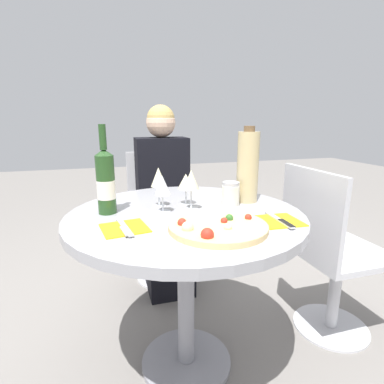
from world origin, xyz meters
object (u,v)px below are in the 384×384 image
(chair_behind_diner, at_px, (161,217))
(wine_bottle, at_px, (106,182))
(tall_carafe, at_px, (248,167))
(seated_diner, at_px, (165,207))
(dining_table, at_px, (186,240))
(chair_empty_side, at_px, (329,256))
(pizza_large, at_px, (217,226))

(chair_behind_diner, distance_m, wine_bottle, 0.96)
(wine_bottle, distance_m, tall_carafe, 0.61)
(tall_carafe, bearing_deg, seated_diner, 111.53)
(dining_table, relative_size, chair_empty_side, 1.08)
(dining_table, bearing_deg, tall_carafe, 14.76)
(chair_empty_side, bearing_deg, tall_carafe, -98.58)
(chair_empty_side, distance_m, tall_carafe, 0.64)
(seated_diner, relative_size, pizza_large, 3.50)
(chair_empty_side, bearing_deg, wine_bottle, -93.39)
(pizza_large, bearing_deg, tall_carafe, 49.23)
(chair_empty_side, xyz_separation_m, pizza_large, (-0.70, -0.24, 0.31))
(dining_table, bearing_deg, wine_bottle, 165.48)
(seated_diner, distance_m, tall_carafe, 0.77)
(seated_diner, bearing_deg, pizza_large, 89.52)
(tall_carafe, bearing_deg, chair_empty_side, -8.58)
(seated_diner, relative_size, wine_bottle, 3.41)
(wine_bottle, bearing_deg, tall_carafe, 0.36)
(chair_behind_diner, relative_size, tall_carafe, 2.59)
(tall_carafe, bearing_deg, wine_bottle, -179.64)
(seated_diner, distance_m, chair_empty_side, 0.99)
(wine_bottle, height_order, tall_carafe, wine_bottle)
(seated_diner, bearing_deg, tall_carafe, 111.53)
(seated_diner, xyz_separation_m, tall_carafe, (0.25, -0.64, 0.35))
(chair_behind_diner, height_order, wine_bottle, wine_bottle)
(pizza_large, xyz_separation_m, tall_carafe, (0.26, 0.30, 0.15))
(chair_empty_side, bearing_deg, pizza_large, -71.28)
(chair_behind_diner, bearing_deg, dining_table, 86.17)
(dining_table, bearing_deg, chair_empty_side, 1.21)
(dining_table, bearing_deg, seated_diner, 85.43)
(dining_table, bearing_deg, pizza_large, -77.29)
(chair_empty_side, xyz_separation_m, tall_carafe, (-0.44, 0.07, 0.46))
(pizza_large, bearing_deg, wine_bottle, 139.60)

